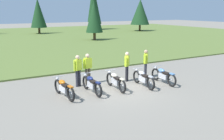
{
  "coord_description": "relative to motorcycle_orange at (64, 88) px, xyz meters",
  "views": [
    {
      "loc": [
        -6.03,
        -10.28,
        3.91
      ],
      "look_at": [
        0.0,
        0.6,
        0.9
      ],
      "focal_mm": 39.62,
      "sensor_mm": 36.0,
      "label": 1
    }
  ],
  "objects": [
    {
      "name": "motorcycle_orange",
      "position": [
        0.0,
        0.0,
        0.0
      ],
      "size": [
        0.62,
        2.1,
        0.88
      ],
      "color": "black",
      "rests_on": "ground"
    },
    {
      "name": "motorcycle_cream",
      "position": [
        2.68,
        -0.09,
        0.0
      ],
      "size": [
        0.62,
        2.1,
        0.88
      ],
      "color": "black",
      "rests_on": "ground"
    },
    {
      "name": "rider_near_row_end",
      "position": [
        1.82,
        1.43,
        0.51
      ],
      "size": [
        0.55,
        0.26,
        1.67
      ],
      "color": "#4C4233",
      "rests_on": "ground"
    },
    {
      "name": "forest_treeline",
      "position": [
        2.39,
        35.52,
        3.74
      ],
      "size": [
        43.96,
        29.69,
        9.13
      ],
      "color": "#47331E",
      "rests_on": "ground"
    },
    {
      "name": "rider_in_hivis_vest",
      "position": [
        5.35,
        0.98,
        0.51
      ],
      "size": [
        0.41,
        0.42,
        1.67
      ],
      "color": "#2D2D38",
      "rests_on": "ground"
    },
    {
      "name": "motorcycle_sky_blue",
      "position": [
        5.49,
        -0.46,
        0.0
      ],
      "size": [
        0.62,
        2.1,
        0.88
      ],
      "color": "black",
      "rests_on": "ground"
    },
    {
      "name": "motorcycle_silver",
      "position": [
        4.19,
        -0.4,
        0.0
      ],
      "size": [
        0.62,
        2.1,
        0.88
      ],
      "color": "black",
      "rests_on": "ground"
    },
    {
      "name": "ground_plane",
      "position": [
        2.72,
        -0.25,
        -0.44
      ],
      "size": [
        140.0,
        140.0,
        0.0
      ],
      "primitive_type": "plane",
      "color": "gray"
    },
    {
      "name": "motorcycle_navy",
      "position": [
        1.37,
        -0.06,
        0.0
      ],
      "size": [
        0.62,
        2.1,
        0.88
      ],
      "color": "black",
      "rests_on": "ground"
    },
    {
      "name": "grass_moorland",
      "position": [
        2.72,
        26.06,
        -0.39
      ],
      "size": [
        80.0,
        44.0,
        0.1
      ],
      "primitive_type": "cube",
      "color": "#5B7033",
      "rests_on": "ground"
    },
    {
      "name": "rider_checking_bike",
      "position": [
        3.98,
        0.88,
        0.51
      ],
      "size": [
        0.41,
        0.43,
        1.67
      ],
      "color": "black",
      "rests_on": "ground"
    },
    {
      "name": "rider_with_back_turned",
      "position": [
        1.19,
        1.25,
        0.51
      ],
      "size": [
        0.52,
        0.34,
        1.67
      ],
      "color": "#2D2D38",
      "rests_on": "ground"
    }
  ]
}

